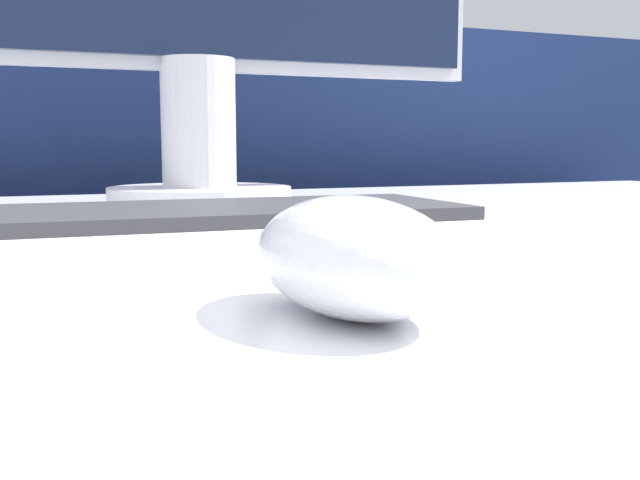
# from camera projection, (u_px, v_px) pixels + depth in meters

# --- Properties ---
(partition_panel) EXTENTS (5.00, 0.03, 1.01)m
(partition_panel) POSITION_uv_depth(u_px,v_px,m) (93.00, 368.00, 1.07)
(partition_panel) COLOR navy
(partition_panel) RESTS_ON ground_plane
(computer_mouse_near) EXTENTS (0.07, 0.10, 0.04)m
(computer_mouse_near) POSITION_uv_depth(u_px,v_px,m) (353.00, 256.00, 0.27)
(computer_mouse_near) COLOR white
(computer_mouse_near) RESTS_ON desk
(keyboard) EXTENTS (0.42, 0.16, 0.02)m
(keyboard) POSITION_uv_depth(u_px,v_px,m) (143.00, 229.00, 0.44)
(keyboard) COLOR white
(keyboard) RESTS_ON desk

